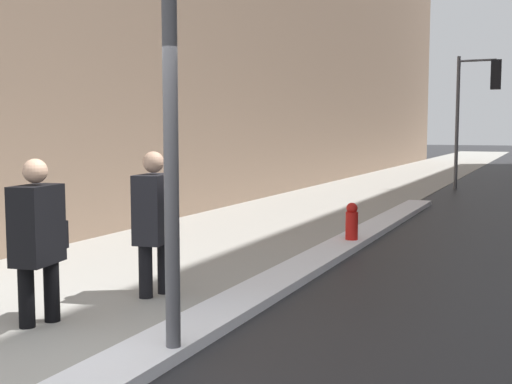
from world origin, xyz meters
name	(u,v)px	position (x,y,z in m)	size (l,w,h in m)	color
sidewalk_slab	(361,192)	(-2.00, 15.00, 0.01)	(4.00, 80.00, 0.01)	#9E9B93
snow_bank_curb	(338,248)	(0.17, 5.81, 0.05)	(0.56, 13.73, 0.10)	white
traffic_light_near	(480,93)	(1.05, 17.55, 3.00)	(1.31, 0.32, 4.15)	#515156
pedestrian_with_shoulder_bag	(38,234)	(-1.29, 1.01, 0.88)	(0.39, 0.75, 1.59)	black
pedestrian_in_glasses	(154,217)	(-0.89, 2.36, 0.90)	(0.39, 0.57, 1.62)	black
fire_hydrant	(352,225)	(0.23, 6.32, 0.35)	(0.20, 0.20, 0.70)	red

